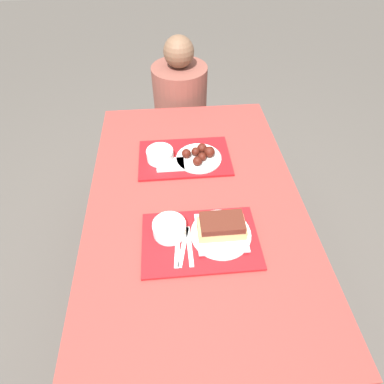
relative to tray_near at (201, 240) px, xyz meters
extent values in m
plane|color=#4C4742|center=(0.00, 0.22, -0.79)|extent=(12.00, 12.00, 0.00)
cube|color=maroon|center=(0.00, 0.22, -0.03)|extent=(0.90, 1.42, 0.04)
cylinder|color=maroon|center=(0.39, -0.41, -0.42)|extent=(0.07, 0.07, 0.74)
cylinder|color=maroon|center=(-0.39, 0.85, -0.42)|extent=(0.07, 0.07, 0.74)
cylinder|color=maroon|center=(0.39, 0.85, -0.42)|extent=(0.07, 0.07, 0.74)
cube|color=maroon|center=(0.00, 1.15, -0.35)|extent=(0.85, 0.28, 0.04)
cylinder|color=maroon|center=(-0.37, 1.15, -0.58)|extent=(0.06, 0.06, 0.42)
cylinder|color=maroon|center=(0.37, 1.15, -0.58)|extent=(0.06, 0.06, 0.42)
cube|color=#B21419|center=(0.00, 0.00, 0.00)|extent=(0.43, 0.28, 0.01)
cube|color=#B21419|center=(-0.03, 0.47, 0.00)|extent=(0.43, 0.28, 0.01)
cylinder|color=white|center=(-0.11, 0.04, 0.03)|extent=(0.12, 0.12, 0.05)
cylinder|color=beige|center=(-0.11, 0.04, 0.05)|extent=(0.11, 0.11, 0.01)
cylinder|color=white|center=(0.08, 0.02, 0.01)|extent=(0.23, 0.23, 0.01)
cube|color=silver|center=(0.08, 0.02, 0.02)|extent=(0.18, 0.18, 0.01)
cube|color=tan|center=(0.08, 0.02, 0.04)|extent=(0.17, 0.09, 0.04)
cube|color=#4C1E14|center=(0.08, 0.02, 0.08)|extent=(0.16, 0.09, 0.03)
cube|color=white|center=(-0.07, -0.03, 0.01)|extent=(0.05, 0.17, 0.00)
cube|color=white|center=(-0.04, -0.03, 0.01)|extent=(0.02, 0.17, 0.00)
cube|color=white|center=(-0.09, -0.03, 0.01)|extent=(0.03, 0.17, 0.00)
cylinder|color=white|center=(-0.14, 0.47, 0.03)|extent=(0.12, 0.12, 0.05)
cylinder|color=beige|center=(-0.14, 0.47, 0.05)|extent=(0.11, 0.11, 0.01)
cylinder|color=white|center=(0.04, 0.45, 0.01)|extent=(0.21, 0.21, 0.01)
sphere|color=#42140C|center=(0.09, 0.46, 0.04)|extent=(0.05, 0.05, 0.05)
sphere|color=#42140C|center=(0.06, 0.49, 0.04)|extent=(0.05, 0.05, 0.05)
sphere|color=#42140C|center=(0.03, 0.47, 0.03)|extent=(0.04, 0.04, 0.04)
sphere|color=#42140C|center=(-0.02, 0.46, 0.04)|extent=(0.04, 0.04, 0.04)
sphere|color=#42140C|center=(0.03, 0.40, 0.04)|extent=(0.04, 0.04, 0.04)
sphere|color=#42140C|center=(0.05, 0.43, 0.03)|extent=(0.04, 0.04, 0.04)
cube|color=white|center=(-0.10, 0.42, 0.01)|extent=(0.13, 0.09, 0.01)
cylinder|color=brown|center=(-0.01, 1.15, -0.10)|extent=(0.34, 0.34, 0.47)
sphere|color=brown|center=(-0.01, 1.15, 0.22)|extent=(0.18, 0.18, 0.18)
camera|label=1|loc=(-0.09, -0.62, 0.94)|focal=28.00mm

